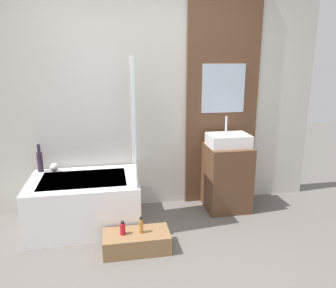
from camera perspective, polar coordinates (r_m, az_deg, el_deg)
The scene contains 12 objects.
ground_plane at distance 2.78m, azimuth -0.51°, elevation -23.72°, with size 12.00×12.00×0.00m, color #605B56.
wall_tiled_back at distance 3.77m, azimuth -4.71°, elevation 8.09°, with size 4.20×0.06×2.60m, color beige.
wall_wood_accent at distance 3.93m, azimuth 9.49°, elevation 8.27°, with size 0.87×0.04×2.60m.
bathtub at distance 3.61m, azimuth -14.26°, elevation -9.76°, with size 1.11×0.79×0.52m.
glass_shower_screen at distance 3.24m, azimuth -6.05°, elevation 4.11°, with size 0.01×0.53×1.23m, color silver.
wooden_step_bench at distance 3.17m, azimuth -5.51°, elevation -16.55°, with size 0.61×0.31×0.18m, color olive.
vanity_cabinet at distance 3.91m, azimuth 10.17°, elevation -5.74°, with size 0.49×0.47×0.76m, color brown.
sink at distance 3.78m, azimuth 10.47°, elevation 0.68°, with size 0.46×0.34×0.33m.
vase_tall_dark at distance 3.83m, azimuth -21.42°, elevation -2.70°, with size 0.06×0.06×0.31m.
vase_round_light at distance 3.82m, azimuth -19.20°, elevation -3.85°, with size 0.09×0.09×0.09m, color silver.
bottle_soap_primary at distance 3.09m, azimuth -7.91°, elevation -14.37°, with size 0.05×0.05×0.13m.
bottle_soap_secondary at distance 3.09m, azimuth -4.71°, elevation -13.98°, with size 0.04×0.04×0.16m.
Camera 1 is at (-0.37, -2.15, 1.72)m, focal length 35.00 mm.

